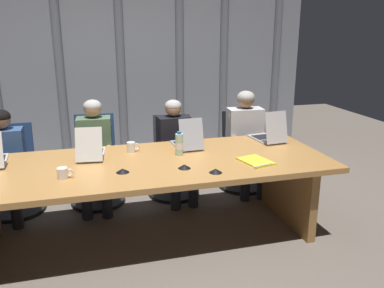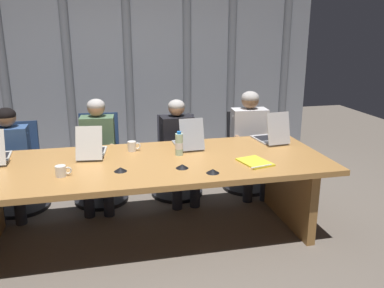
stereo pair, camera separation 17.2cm
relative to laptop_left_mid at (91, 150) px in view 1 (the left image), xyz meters
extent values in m
plane|color=#6B6056|center=(0.47, -0.30, -0.79)|extent=(10.92, 10.92, 0.00)
cube|color=#B77F42|center=(0.47, -0.30, -0.08)|extent=(3.30, 1.22, 0.05)
cube|color=black|center=(0.47, -0.30, -0.15)|extent=(2.80, 0.10, 0.06)
cube|color=olive|center=(1.87, -0.30, -0.45)|extent=(0.08, 1.04, 0.69)
cube|color=gray|center=(0.47, 2.03, 0.72)|extent=(5.46, 0.10, 3.03)
cylinder|color=slate|center=(-0.29, 1.98, 0.72)|extent=(0.12, 0.12, 2.97)
cylinder|color=slate|center=(0.51, 1.98, 0.72)|extent=(0.12, 0.12, 2.97)
cylinder|color=slate|center=(1.34, 1.98, 0.72)|extent=(0.12, 0.12, 2.97)
cylinder|color=slate|center=(2.00, 1.98, 0.72)|extent=(0.12, 0.12, 2.97)
cylinder|color=slate|center=(2.84, 1.98, 0.72)|extent=(0.12, 0.12, 2.97)
cube|color=beige|center=(0.01, 0.07, -0.05)|extent=(0.27, 0.35, 0.02)
cube|color=black|center=(0.01, 0.09, -0.04)|extent=(0.22, 0.20, 0.00)
cube|color=beige|center=(-0.02, -0.15, 0.10)|extent=(0.25, 0.15, 0.29)
cube|color=black|center=(-0.02, -0.14, 0.10)|extent=(0.22, 0.13, 0.26)
cube|color=#A8ADB7|center=(0.93, 0.12, -0.05)|extent=(0.25, 0.34, 0.02)
cube|color=black|center=(0.93, 0.14, -0.04)|extent=(0.21, 0.19, 0.00)
cube|color=#A8ADB7|center=(0.94, -0.09, 0.11)|extent=(0.24, 0.10, 0.30)
cube|color=black|center=(0.94, -0.08, 0.11)|extent=(0.22, 0.09, 0.27)
cube|color=#BCBCC1|center=(1.81, 0.12, -0.05)|extent=(0.28, 0.37, 0.02)
cube|color=black|center=(1.81, 0.15, -0.04)|extent=(0.23, 0.21, 0.00)
cube|color=#BCBCC1|center=(1.83, -0.09, 0.12)|extent=(0.25, 0.11, 0.32)
cube|color=black|center=(1.83, -0.08, 0.12)|extent=(0.23, 0.09, 0.29)
cube|color=navy|center=(-0.80, 0.62, -0.39)|extent=(0.49, 0.49, 0.08)
cube|color=navy|center=(-0.81, 0.84, -0.12)|extent=(0.43, 0.12, 0.46)
cylinder|color=#262628|center=(-0.80, 0.62, -0.59)|extent=(0.05, 0.05, 0.32)
cylinder|color=black|center=(-0.80, 0.62, -0.77)|extent=(0.60, 0.60, 0.04)
cube|color=navy|center=(0.05, 0.62, -0.39)|extent=(0.52, 0.52, 0.08)
cube|color=navy|center=(0.07, 0.83, -0.09)|extent=(0.44, 0.16, 0.52)
cylinder|color=#262628|center=(0.05, 0.62, -0.59)|extent=(0.05, 0.05, 0.32)
cylinder|color=black|center=(0.05, 0.62, -0.77)|extent=(0.60, 0.60, 0.04)
cube|color=#2D2D38|center=(0.92, 0.62, -0.39)|extent=(0.55, 0.55, 0.08)
cube|color=#2D2D38|center=(0.95, 0.83, -0.12)|extent=(0.44, 0.18, 0.46)
cylinder|color=#262628|center=(0.92, 0.62, -0.59)|extent=(0.05, 0.05, 0.32)
cylinder|color=black|center=(0.92, 0.62, -0.77)|extent=(0.60, 0.60, 0.04)
cube|color=black|center=(1.79, 0.62, -0.39)|extent=(0.53, 0.53, 0.08)
cube|color=black|center=(1.82, 0.83, -0.12)|extent=(0.44, 0.16, 0.46)
cylinder|color=#262628|center=(1.79, 0.62, -0.59)|extent=(0.05, 0.05, 0.32)
cylinder|color=black|center=(1.79, 0.62, -0.77)|extent=(0.60, 0.60, 0.04)
cube|color=#335184|center=(-0.84, 0.60, -0.12)|extent=(0.38, 0.22, 0.46)
sphere|color=#8C6647|center=(-0.84, 0.60, 0.22)|extent=(0.20, 0.20, 0.20)
ellipsoid|color=black|center=(-0.84, 0.60, 0.24)|extent=(0.20, 0.20, 0.15)
cylinder|color=#335184|center=(-0.68, 0.60, -0.08)|extent=(0.07, 0.14, 0.27)
cylinder|color=#8C6647|center=(-0.68, 0.39, -0.19)|extent=(0.07, 0.30, 0.06)
cylinder|color=#262833|center=(-0.74, 0.40, -0.38)|extent=(0.13, 0.40, 0.13)
cylinder|color=#262833|center=(-0.74, 0.22, -0.58)|extent=(0.11, 0.11, 0.42)
cube|color=#4C6B4C|center=(0.05, 0.60, -0.09)|extent=(0.37, 0.25, 0.53)
sphere|color=tan|center=(0.05, 0.60, 0.28)|extent=(0.19, 0.19, 0.19)
ellipsoid|color=#B2ADA8|center=(0.05, 0.60, 0.30)|extent=(0.19, 0.19, 0.14)
cylinder|color=#4C6B4C|center=(0.20, 0.58, -0.01)|extent=(0.08, 0.14, 0.27)
cylinder|color=tan|center=(0.18, 0.37, -0.13)|extent=(0.09, 0.30, 0.06)
cylinder|color=#4C6B4C|center=(-0.09, 0.61, -0.01)|extent=(0.08, 0.14, 0.27)
cylinder|color=tan|center=(-0.11, 0.40, -0.13)|extent=(0.09, 0.30, 0.06)
cylinder|color=#262833|center=(0.14, 0.39, -0.38)|extent=(0.16, 0.41, 0.13)
cylinder|color=#262833|center=(0.12, 0.21, -0.58)|extent=(0.11, 0.11, 0.42)
cylinder|color=#262833|center=(-0.06, 0.40, -0.38)|extent=(0.16, 0.41, 0.13)
cylinder|color=#262833|center=(-0.08, 0.22, -0.58)|extent=(0.11, 0.11, 0.42)
cube|color=black|center=(0.92, 0.60, -0.11)|extent=(0.37, 0.24, 0.49)
sphere|color=tan|center=(0.92, 0.60, 0.24)|extent=(0.18, 0.18, 0.18)
ellipsoid|color=#B2ADA8|center=(0.92, 0.60, 0.26)|extent=(0.19, 0.19, 0.14)
cylinder|color=black|center=(1.07, 0.60, -0.05)|extent=(0.08, 0.14, 0.27)
cylinder|color=tan|center=(1.08, 0.40, -0.17)|extent=(0.08, 0.30, 0.06)
cylinder|color=black|center=(0.77, 0.59, -0.05)|extent=(0.08, 0.14, 0.27)
cylinder|color=tan|center=(0.79, 0.38, -0.17)|extent=(0.08, 0.30, 0.06)
cylinder|color=#262833|center=(1.03, 0.40, -0.38)|extent=(0.16, 0.41, 0.13)
cylinder|color=#262833|center=(1.04, 0.22, -0.58)|extent=(0.11, 0.11, 0.42)
cylinder|color=#262833|center=(0.83, 0.39, -0.38)|extent=(0.16, 0.41, 0.13)
cylinder|color=#262833|center=(0.84, 0.21, -0.58)|extent=(0.11, 0.11, 0.42)
cube|color=silver|center=(1.78, 0.60, -0.08)|extent=(0.42, 0.25, 0.54)
sphere|color=#8C6647|center=(1.78, 0.60, 0.29)|extent=(0.20, 0.20, 0.20)
ellipsoid|color=#B2ADA8|center=(1.78, 0.60, 0.32)|extent=(0.20, 0.20, 0.15)
cylinder|color=silver|center=(1.95, 0.58, 0.00)|extent=(0.08, 0.14, 0.27)
cylinder|color=#8C6647|center=(1.94, 0.37, -0.12)|extent=(0.09, 0.30, 0.06)
cylinder|color=silver|center=(1.61, 0.61, 0.00)|extent=(0.08, 0.14, 0.27)
cylinder|color=#8C6647|center=(1.59, 0.40, -0.12)|extent=(0.09, 0.30, 0.06)
cylinder|color=#262833|center=(1.87, 0.39, -0.38)|extent=(0.16, 0.41, 0.13)
cylinder|color=#262833|center=(1.85, 0.21, -0.58)|extent=(0.11, 0.11, 0.42)
cylinder|color=#262833|center=(1.67, 0.40, -0.38)|extent=(0.16, 0.41, 0.13)
cylinder|color=#262833|center=(1.65, 0.22, -0.58)|extent=(0.11, 0.11, 0.42)
cylinder|color=#ADD1B2|center=(0.80, -0.18, 0.04)|extent=(0.07, 0.07, 0.21)
cylinder|color=white|center=(0.80, -0.18, 0.03)|extent=(0.07, 0.07, 0.06)
cylinder|color=blue|center=(0.80, -0.18, 0.16)|extent=(0.04, 0.04, 0.02)
cylinder|color=white|center=(-0.24, -0.52, -0.01)|extent=(0.09, 0.09, 0.09)
torus|color=white|center=(-0.18, -0.52, -0.01)|extent=(0.06, 0.01, 0.06)
cylinder|color=white|center=(0.37, 0.04, -0.01)|extent=(0.08, 0.08, 0.10)
torus|color=white|center=(0.43, 0.04, -0.01)|extent=(0.07, 0.01, 0.07)
cone|color=black|center=(0.97, -0.72, -0.04)|extent=(0.11, 0.11, 0.03)
cone|color=black|center=(0.23, -0.50, -0.04)|extent=(0.11, 0.11, 0.03)
cone|color=black|center=(0.75, -0.54, -0.04)|extent=(0.11, 0.11, 0.03)
cube|color=yellow|center=(1.41, -0.55, -0.05)|extent=(0.29, 0.34, 0.02)
cylinder|color=silver|center=(1.41, -0.70, -0.04)|extent=(0.21, 0.06, 0.01)
camera|label=1|loc=(-0.05, -3.67, 1.10)|focal=37.65mm
camera|label=2|loc=(0.12, -3.71, 1.10)|focal=37.65mm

